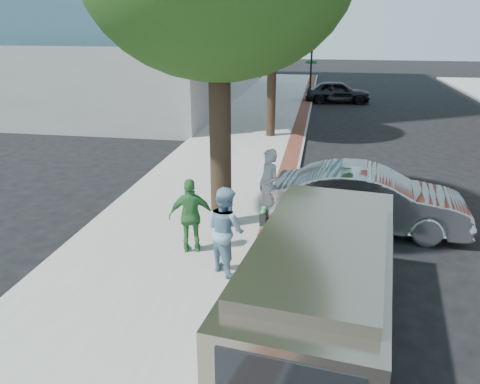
% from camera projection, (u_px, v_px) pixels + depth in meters
% --- Properties ---
extents(ground, '(120.00, 120.00, 0.00)m').
position_uv_depth(ground, '(230.00, 267.00, 10.21)').
color(ground, black).
rests_on(ground, ground).
extents(sidewalk, '(5.00, 60.00, 0.15)m').
position_uv_depth(sidewalk, '(232.00, 160.00, 17.82)').
color(sidewalk, '#9E9991').
rests_on(sidewalk, ground).
extents(brick_strip, '(0.60, 60.00, 0.01)m').
position_uv_depth(brick_strip, '(290.00, 161.00, 17.43)').
color(brick_strip, brown).
rests_on(brick_strip, sidewalk).
extents(curb, '(0.10, 60.00, 0.15)m').
position_uv_depth(curb, '(299.00, 163.00, 17.40)').
color(curb, gray).
rests_on(curb, ground).
extents(office_base, '(18.20, 22.20, 4.00)m').
position_uv_depth(office_base, '(106.00, 68.00, 31.99)').
color(office_base, gray).
rests_on(office_base, ground).
extents(signal_near, '(0.70, 0.15, 3.80)m').
position_uv_depth(signal_near, '(311.00, 68.00, 29.62)').
color(signal_near, black).
rests_on(signal_near, ground).
extents(tree_far, '(4.80, 4.80, 7.14)m').
position_uv_depth(tree_far, '(273.00, 15.00, 19.56)').
color(tree_far, black).
rests_on(tree_far, sidewalk).
extents(parking_meter, '(0.12, 0.32, 1.47)m').
position_uv_depth(parking_meter, '(263.00, 227.00, 9.27)').
color(parking_meter, gray).
rests_on(parking_meter, sidewalk).
extents(person_gray, '(0.79, 0.85, 1.94)m').
position_uv_depth(person_gray, '(269.00, 187.00, 11.81)').
color(person_gray, '#A7A7AC').
rests_on(person_gray, sidewalk).
extents(person_officer, '(1.13, 1.11, 1.84)m').
position_uv_depth(person_officer, '(225.00, 230.00, 9.49)').
color(person_officer, '#7EA6C4').
rests_on(person_officer, sidewalk).
extents(person_green, '(1.07, 0.65, 1.71)m').
position_uv_depth(person_green, '(191.00, 216.00, 10.34)').
color(person_green, '#3C843F').
rests_on(person_green, sidewalk).
extents(sedan_silver, '(4.95, 2.04, 1.60)m').
position_uv_depth(sedan_silver, '(368.00, 199.00, 11.89)').
color(sedan_silver, '#A3A6AA').
rests_on(sedan_silver, ground).
extents(bg_car, '(4.29, 1.96, 1.42)m').
position_uv_depth(bg_car, '(338.00, 92.00, 30.48)').
color(bg_car, black).
rests_on(bg_car, ground).
extents(van, '(2.71, 5.61, 1.99)m').
position_uv_depth(van, '(321.00, 279.00, 7.64)').
color(van, gray).
rests_on(van, ground).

